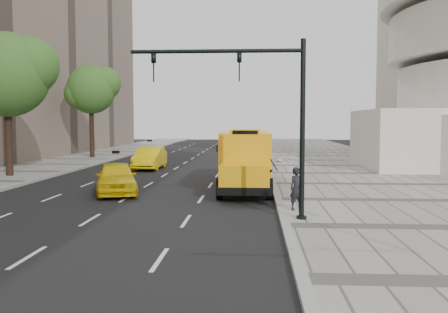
# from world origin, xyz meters

# --- Properties ---
(ground) EXTENTS (140.00, 140.00, 0.00)m
(ground) POSITION_xyz_m (0.00, 0.00, 0.00)
(ground) COLOR black
(ground) RESTS_ON ground
(sidewalk_museum) EXTENTS (12.00, 140.00, 0.15)m
(sidewalk_museum) POSITION_xyz_m (12.00, 0.00, 0.07)
(sidewalk_museum) COLOR gray
(sidewalk_museum) RESTS_ON ground
(curb_museum) EXTENTS (0.30, 140.00, 0.15)m
(curb_museum) POSITION_xyz_m (6.00, 0.00, 0.07)
(curb_museum) COLOR gray
(curb_museum) RESTS_ON ground
(curb_far) EXTENTS (0.30, 140.00, 0.15)m
(curb_far) POSITION_xyz_m (-8.00, 0.00, 0.07)
(curb_far) COLOR gray
(curb_far) RESTS_ON ground
(tree_b) EXTENTS (5.94, 5.28, 9.11)m
(tree_b) POSITION_xyz_m (-10.40, 2.93, 6.52)
(tree_b) COLOR black
(tree_b) RESTS_ON ground
(tree_c) EXTENTS (5.17, 4.59, 8.86)m
(tree_c) POSITION_xyz_m (-10.41, 19.04, 6.60)
(tree_c) COLOR black
(tree_c) RESTS_ON ground
(school_bus) EXTENTS (2.96, 11.56, 3.19)m
(school_bus) POSITION_xyz_m (4.50, -0.09, 1.76)
(school_bus) COLOR #EC9F0D
(school_bus) RESTS_ON ground
(taxi_near) EXTENTS (3.17, 5.04, 1.60)m
(taxi_near) POSITION_xyz_m (-1.82, -3.61, 0.80)
(taxi_near) COLOR #E0BD08
(taxi_near) RESTS_ON ground
(taxi_far) EXTENTS (1.76, 5.01, 1.65)m
(taxi_far) POSITION_xyz_m (-2.85, 9.11, 0.82)
(taxi_far) COLOR #E0BD08
(taxi_far) RESTS_ON ground
(pedestrian) EXTENTS (0.71, 0.60, 1.66)m
(pedestrian) POSITION_xyz_m (6.58, -8.34, 0.98)
(pedestrian) COLOR black
(pedestrian) RESTS_ON sidewalk_museum
(traffic_signal) EXTENTS (6.18, 0.36, 6.40)m
(traffic_signal) POSITION_xyz_m (5.19, -10.08, 4.09)
(traffic_signal) COLOR black
(traffic_signal) RESTS_ON ground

